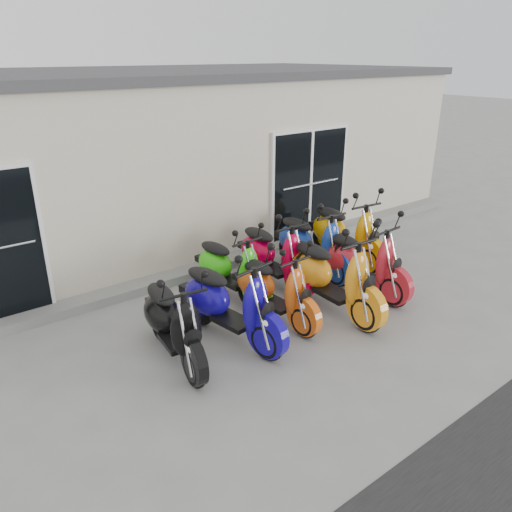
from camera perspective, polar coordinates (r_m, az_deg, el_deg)
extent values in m
plane|color=gray|center=(7.67, 2.76, -6.54)|extent=(80.00, 80.00, 0.00)
cube|color=beige|center=(11.38, -14.59, 10.97)|extent=(14.00, 6.00, 3.20)
cube|color=#3F3F42|center=(11.19, -15.46, 19.41)|extent=(14.20, 6.20, 0.16)
cube|color=gray|center=(9.11, -5.47, -1.25)|extent=(14.00, 0.40, 0.15)
cube|color=black|center=(7.75, -26.80, 1.49)|extent=(1.07, 0.08, 2.22)
cube|color=black|center=(10.37, 6.14, 8.57)|extent=(2.02, 0.08, 2.22)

